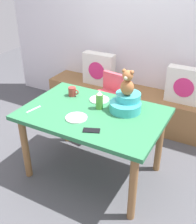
{
  "coord_description": "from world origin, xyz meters",
  "views": [
    {
      "loc": [
        1.13,
        -1.99,
        2.02
      ],
      "look_at": [
        0.0,
        0.1,
        0.69
      ],
      "focal_mm": 44.36,
      "sensor_mm": 36.0,
      "label": 1
    }
  ],
  "objects_px": {
    "pillow_floral_left": "(99,69)",
    "infant_seat_teal": "(126,103)",
    "dining_table": "(93,121)",
    "dinner_plate_far": "(99,100)",
    "pillow_floral_right": "(185,86)",
    "teddy_bear": "(127,83)",
    "dinner_plate_near": "(76,118)",
    "book_stack": "(122,86)",
    "cell_phone": "(91,130)",
    "coffee_mug": "(72,92)",
    "ketchup_bottle": "(99,100)",
    "highchair": "(108,97)"
  },
  "relations": [
    {
      "from": "pillow_floral_left",
      "to": "highchair",
      "type": "xyz_separation_m",
      "value": [
        0.35,
        -0.42,
        -0.16
      ]
    },
    {
      "from": "cell_phone",
      "to": "dining_table",
      "type": "bearing_deg",
      "value": 4.86
    },
    {
      "from": "teddy_bear",
      "to": "ketchup_bottle",
      "type": "relative_size",
      "value": 1.35
    },
    {
      "from": "book_stack",
      "to": "highchair",
      "type": "height_order",
      "value": "highchair"
    },
    {
      "from": "infant_seat_teal",
      "to": "coffee_mug",
      "type": "bearing_deg",
      "value": 178.15
    },
    {
      "from": "dinner_plate_far",
      "to": "dining_table",
      "type": "bearing_deg",
      "value": -75.52
    },
    {
      "from": "pillow_floral_left",
      "to": "teddy_bear",
      "type": "xyz_separation_m",
      "value": [
        0.83,
        -1.0,
        0.34
      ]
    },
    {
      "from": "pillow_floral_right",
      "to": "dinner_plate_near",
      "type": "bearing_deg",
      "value": -116.42
    },
    {
      "from": "dinner_plate_far",
      "to": "infant_seat_teal",
      "type": "bearing_deg",
      "value": -10.89
    },
    {
      "from": "book_stack",
      "to": "dinner_plate_far",
      "type": "bearing_deg",
      "value": -80.55
    },
    {
      "from": "pillow_floral_right",
      "to": "book_stack",
      "type": "xyz_separation_m",
      "value": [
        -0.82,
        0.02,
        -0.19
      ]
    },
    {
      "from": "dinner_plate_near",
      "to": "book_stack",
      "type": "bearing_deg",
      "value": 96.13
    },
    {
      "from": "dinner_plate_far",
      "to": "pillow_floral_left",
      "type": "bearing_deg",
      "value": 118.57
    },
    {
      "from": "infant_seat_teal",
      "to": "cell_phone",
      "type": "distance_m",
      "value": 0.49
    },
    {
      "from": "dinner_plate_far",
      "to": "teddy_bear",
      "type": "bearing_deg",
      "value": -10.98
    },
    {
      "from": "pillow_floral_left",
      "to": "teddy_bear",
      "type": "distance_m",
      "value": 1.34
    },
    {
      "from": "dining_table",
      "to": "pillow_floral_right",
      "type": "bearing_deg",
      "value": 63.11
    },
    {
      "from": "book_stack",
      "to": "teddy_bear",
      "type": "bearing_deg",
      "value": -64.69
    },
    {
      "from": "pillow_floral_left",
      "to": "dinner_plate_near",
      "type": "xyz_separation_m",
      "value": [
        0.5,
        -1.36,
        0.07
      ]
    },
    {
      "from": "cell_phone",
      "to": "dinner_plate_far",
      "type": "bearing_deg",
      "value": -0.66
    },
    {
      "from": "pillow_floral_right",
      "to": "dinner_plate_far",
      "type": "distance_m",
      "value": 1.15
    },
    {
      "from": "dining_table",
      "to": "highchair",
      "type": "relative_size",
      "value": 1.7
    },
    {
      "from": "book_stack",
      "to": "dining_table",
      "type": "bearing_deg",
      "value": -79.5
    },
    {
      "from": "book_stack",
      "to": "coffee_mug",
      "type": "relative_size",
      "value": 1.67
    },
    {
      "from": "dining_table",
      "to": "infant_seat_teal",
      "type": "height_order",
      "value": "infant_seat_teal"
    },
    {
      "from": "dinner_plate_far",
      "to": "cell_phone",
      "type": "height_order",
      "value": "dinner_plate_far"
    },
    {
      "from": "dining_table",
      "to": "infant_seat_teal",
      "type": "relative_size",
      "value": 4.06
    },
    {
      "from": "teddy_bear",
      "to": "ketchup_bottle",
      "type": "xyz_separation_m",
      "value": [
        -0.24,
        -0.09,
        -0.19
      ]
    },
    {
      "from": "infant_seat_teal",
      "to": "dinner_plate_near",
      "type": "bearing_deg",
      "value": -132.62
    },
    {
      "from": "infant_seat_teal",
      "to": "coffee_mug",
      "type": "height_order",
      "value": "infant_seat_teal"
    },
    {
      "from": "coffee_mug",
      "to": "cell_phone",
      "type": "distance_m",
      "value": 0.72
    },
    {
      "from": "dining_table",
      "to": "dinner_plate_far",
      "type": "relative_size",
      "value": 6.7
    },
    {
      "from": "book_stack",
      "to": "cell_phone",
      "type": "height_order",
      "value": "cell_phone"
    },
    {
      "from": "infant_seat_teal",
      "to": "dinner_plate_near",
      "type": "xyz_separation_m",
      "value": [
        -0.33,
        -0.36,
        -0.07
      ]
    },
    {
      "from": "infant_seat_teal",
      "to": "dinner_plate_far",
      "type": "height_order",
      "value": "infant_seat_teal"
    },
    {
      "from": "dinner_plate_near",
      "to": "cell_phone",
      "type": "height_order",
      "value": "dinner_plate_near"
    },
    {
      "from": "book_stack",
      "to": "ketchup_bottle",
      "type": "xyz_separation_m",
      "value": [
        0.24,
        -1.11,
        0.34
      ]
    },
    {
      "from": "book_stack",
      "to": "cell_phone",
      "type": "relative_size",
      "value": 1.39
    },
    {
      "from": "pillow_floral_right",
      "to": "teddy_bear",
      "type": "relative_size",
      "value": 1.76
    },
    {
      "from": "book_stack",
      "to": "ketchup_bottle",
      "type": "relative_size",
      "value": 1.08
    },
    {
      "from": "dinner_plate_far",
      "to": "highchair",
      "type": "bearing_deg",
      "value": 107.08
    },
    {
      "from": "coffee_mug",
      "to": "dinner_plate_far",
      "type": "xyz_separation_m",
      "value": [
        0.3,
        0.04,
        -0.04
      ]
    },
    {
      "from": "dining_table",
      "to": "dinner_plate_near",
      "type": "distance_m",
      "value": 0.22
    },
    {
      "from": "dinner_plate_near",
      "to": "cell_phone",
      "type": "bearing_deg",
      "value": -27.36
    },
    {
      "from": "book_stack",
      "to": "ketchup_bottle",
      "type": "bearing_deg",
      "value": -77.67
    },
    {
      "from": "pillow_floral_left",
      "to": "infant_seat_teal",
      "type": "relative_size",
      "value": 1.33
    },
    {
      "from": "infant_seat_teal",
      "to": "pillow_floral_left",
      "type": "bearing_deg",
      "value": 129.84
    },
    {
      "from": "pillow_floral_left",
      "to": "dinner_plate_far",
      "type": "height_order",
      "value": "pillow_floral_left"
    },
    {
      "from": "pillow_floral_right",
      "to": "highchair",
      "type": "height_order",
      "value": "pillow_floral_right"
    },
    {
      "from": "pillow_floral_right",
      "to": "book_stack",
      "type": "distance_m",
      "value": 0.84
    }
  ]
}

